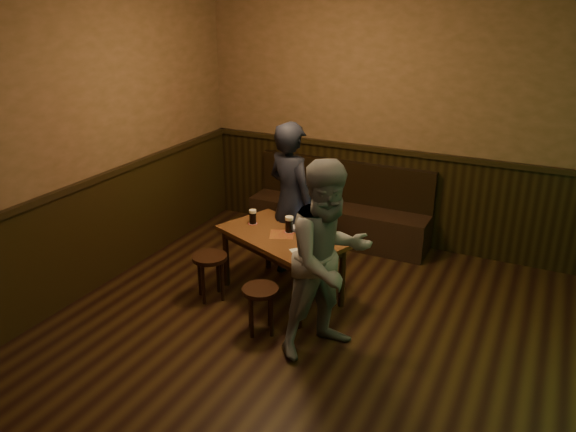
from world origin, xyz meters
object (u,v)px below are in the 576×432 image
(person_suit, at_px, (291,202))
(bench, at_px, (339,215))
(person_grey, at_px, (329,259))
(stool_left, at_px, (210,264))
(pint_left, at_px, (253,217))
(stool_right, at_px, (260,297))
(pint_mid, at_px, (289,224))
(pint_right, at_px, (306,241))
(pub_table, at_px, (282,243))
(laptop, at_px, (310,224))

(person_suit, bearing_deg, bench, -72.84)
(bench, bearing_deg, person_grey, -71.13)
(person_suit, bearing_deg, stool_left, 81.10)
(pint_left, relative_size, person_grey, 0.09)
(stool_right, height_order, pint_mid, pint_mid)
(pint_right, height_order, person_grey, person_grey)
(bench, relative_size, stool_right, 5.02)
(pub_table, relative_size, pint_right, 8.05)
(pint_mid, bearing_deg, pub_table, -114.79)
(bench, distance_m, stool_right, 2.22)
(person_grey, bearing_deg, pint_right, 75.91)
(stool_left, distance_m, pint_left, 0.64)
(pint_right, bearing_deg, person_suit, 125.71)
(laptop, bearing_deg, person_suit, 172.72)
(pint_mid, xyz_separation_m, laptop, (0.16, 0.15, -0.02))
(pint_mid, relative_size, pint_right, 0.94)
(person_grey, bearing_deg, stool_right, 126.06)
(pint_right, xyz_separation_m, person_grey, (0.39, -0.42, 0.09))
(pint_right, relative_size, person_grey, 0.10)
(pint_mid, height_order, person_suit, person_suit)
(laptop, bearing_deg, pub_table, -105.08)
(bench, height_order, pint_mid, bench)
(stool_left, xyz_separation_m, pint_left, (0.22, 0.48, 0.36))
(pub_table, relative_size, person_suit, 0.84)
(stool_right, height_order, person_grey, person_grey)
(pint_left, distance_m, person_grey, 1.36)
(stool_right, bearing_deg, person_suit, 102.17)
(stool_left, relative_size, person_grey, 0.28)
(pint_right, height_order, laptop, laptop)
(pint_right, bearing_deg, pint_mid, 136.43)
(stool_right, relative_size, pint_left, 2.92)
(pint_mid, relative_size, person_suit, 0.10)
(bench, bearing_deg, person_suit, -95.73)
(bench, bearing_deg, laptop, -81.40)
(bench, distance_m, pint_mid, 1.52)
(person_suit, xyz_separation_m, person_grey, (0.86, -1.06, -0.00))
(stool_left, height_order, person_grey, person_grey)
(pint_mid, bearing_deg, stool_left, -145.23)
(stool_right, distance_m, pint_mid, 0.85)
(pub_table, height_order, person_grey, person_grey)
(pint_left, relative_size, pint_mid, 0.91)
(stool_left, distance_m, pint_right, 1.04)
(stool_left, distance_m, person_suit, 1.04)
(bench, xyz_separation_m, pint_mid, (0.04, -1.46, 0.43))
(pint_right, bearing_deg, pub_table, 148.68)
(stool_right, bearing_deg, laptop, 85.34)
(stool_right, relative_size, laptop, 1.00)
(person_suit, distance_m, person_grey, 1.36)
(pub_table, bearing_deg, pint_right, -9.62)
(pub_table, relative_size, pint_mid, 8.57)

